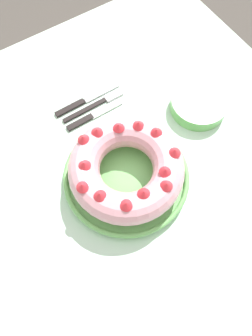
% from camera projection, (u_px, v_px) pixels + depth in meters
% --- Properties ---
extents(ground_plane, '(8.00, 8.00, 0.00)m').
position_uv_depth(ground_plane, '(123.00, 244.00, 1.50)').
color(ground_plane, '#4C4742').
extents(dining_table, '(1.13, 1.14, 0.76)m').
position_uv_depth(dining_table, '(122.00, 195.00, 0.90)').
color(dining_table, silver).
rests_on(dining_table, ground_plane).
extents(serving_dish, '(0.31, 0.31, 0.03)m').
position_uv_depth(serving_dish, '(126.00, 176.00, 0.81)').
color(serving_dish, '#6BB760').
rests_on(serving_dish, dining_table).
extents(bundt_cake, '(0.27, 0.27, 0.09)m').
position_uv_depth(bundt_cake, '(126.00, 168.00, 0.76)').
color(bundt_cake, '#E09EAD').
rests_on(bundt_cake, serving_dish).
extents(fork, '(0.02, 0.19, 0.01)m').
position_uv_depth(fork, '(98.00, 104.00, 0.91)').
color(fork, black).
rests_on(fork, dining_table).
extents(serving_knife, '(0.02, 0.20, 0.01)m').
position_uv_depth(serving_knife, '(84.00, 101.00, 0.91)').
color(serving_knife, black).
rests_on(serving_knife, dining_table).
extents(cake_knife, '(0.02, 0.17, 0.01)m').
position_uv_depth(cake_knife, '(90.00, 117.00, 0.89)').
color(cake_knife, black).
rests_on(cake_knife, dining_table).
extents(side_bowl, '(0.15, 0.15, 0.04)m').
position_uv_depth(side_bowl, '(199.00, 104.00, 0.89)').
color(side_bowl, '#6BB760').
rests_on(side_bowl, dining_table).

